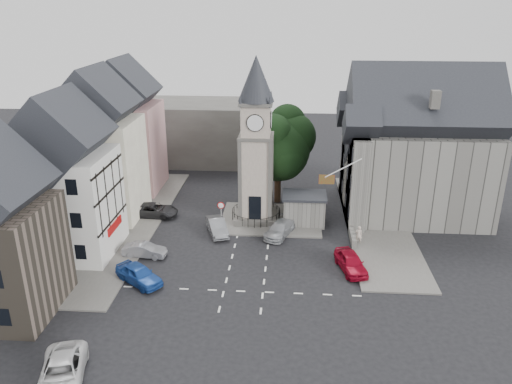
# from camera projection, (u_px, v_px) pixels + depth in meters

# --- Properties ---
(ground) EXTENTS (120.00, 120.00, 0.00)m
(ground) POSITION_uv_depth(u_px,v_px,m) (249.00, 257.00, 43.24)
(ground) COLOR black
(ground) RESTS_ON ground
(pavement_west) EXTENTS (6.00, 30.00, 0.14)m
(pavement_west) POSITION_uv_depth(u_px,v_px,m) (130.00, 223.00, 49.65)
(pavement_west) COLOR #595651
(pavement_west) RESTS_ON ground
(pavement_east) EXTENTS (6.00, 26.00, 0.14)m
(pavement_east) POSITION_uv_depth(u_px,v_px,m) (376.00, 222.00, 49.85)
(pavement_east) COLOR #595651
(pavement_east) RESTS_ON ground
(central_island) EXTENTS (10.00, 8.00, 0.16)m
(central_island) POSITION_uv_depth(u_px,v_px,m) (271.00, 219.00, 50.56)
(central_island) COLOR #595651
(central_island) RESTS_ON ground
(road_markings) EXTENTS (20.00, 8.00, 0.01)m
(road_markings) POSITION_uv_depth(u_px,v_px,m) (243.00, 291.00, 38.12)
(road_markings) COLOR silver
(road_markings) RESTS_ON ground
(clock_tower) EXTENTS (4.86, 4.86, 16.25)m
(clock_tower) POSITION_uv_depth(u_px,v_px,m) (256.00, 142.00, 47.77)
(clock_tower) COLOR #4C4944
(clock_tower) RESTS_ON ground
(stone_shelter) EXTENTS (4.30, 3.30, 3.08)m
(stone_shelter) POSITION_uv_depth(u_px,v_px,m) (304.00, 209.00, 49.34)
(stone_shelter) COLOR #65635D
(stone_shelter) RESTS_ON ground
(town_tree) EXTENTS (7.20, 7.20, 10.80)m
(town_tree) POSITION_uv_depth(u_px,v_px,m) (278.00, 140.00, 52.71)
(town_tree) COLOR black
(town_tree) RESTS_ON ground
(warning_sign_post) EXTENTS (0.70, 0.19, 2.85)m
(warning_sign_post) POSITION_uv_depth(u_px,v_px,m) (221.00, 210.00, 47.79)
(warning_sign_post) COLOR black
(warning_sign_post) RESTS_ON ground
(terrace_pink) EXTENTS (8.10, 7.60, 12.80)m
(terrace_pink) POSITION_uv_depth(u_px,v_px,m) (126.00, 134.00, 56.84)
(terrace_pink) COLOR #CC928C
(terrace_pink) RESTS_ON ground
(terrace_cream) EXTENTS (8.10, 7.60, 12.80)m
(terrace_cream) POSITION_uv_depth(u_px,v_px,m) (100.00, 154.00, 49.39)
(terrace_cream) COLOR beige
(terrace_cream) RESTS_ON ground
(terrace_tudor) EXTENTS (8.10, 7.60, 12.00)m
(terrace_tudor) POSITION_uv_depth(u_px,v_px,m) (66.00, 186.00, 42.08)
(terrace_tudor) COLOR silver
(terrace_tudor) RESTS_ON ground
(backdrop_west) EXTENTS (20.00, 10.00, 8.00)m
(backdrop_west) POSITION_uv_depth(u_px,v_px,m) (180.00, 131.00, 68.70)
(backdrop_west) COLOR #4C4944
(backdrop_west) RESTS_ON ground
(east_building) EXTENTS (14.40, 11.40, 12.60)m
(east_building) POSITION_uv_depth(u_px,v_px,m) (413.00, 155.00, 50.18)
(east_building) COLOR #65635D
(east_building) RESTS_ON ground
(east_boundary_wall) EXTENTS (0.40, 16.00, 0.90)m
(east_boundary_wall) POSITION_uv_depth(u_px,v_px,m) (346.00, 210.00, 51.77)
(east_boundary_wall) COLOR #65635D
(east_boundary_wall) RESTS_ON ground
(flagpole) EXTENTS (3.68, 0.10, 2.74)m
(flagpole) POSITION_uv_depth(u_px,v_px,m) (343.00, 168.00, 43.92)
(flagpole) COLOR white
(flagpole) RESTS_ON ground
(car_west_blue) EXTENTS (4.60, 4.08, 1.51)m
(car_west_blue) POSITION_uv_depth(u_px,v_px,m) (139.00, 274.00, 39.05)
(car_west_blue) COLOR #1C469E
(car_west_blue) RESTS_ON ground
(car_west_silver) EXTENTS (3.84, 1.58, 1.24)m
(car_west_silver) POSITION_uv_depth(u_px,v_px,m) (145.00, 250.00, 43.11)
(car_west_silver) COLOR gray
(car_west_silver) RESTS_ON ground
(car_west_grey) EXTENTS (5.10, 2.51, 1.39)m
(car_west_grey) POSITION_uv_depth(u_px,v_px,m) (153.00, 210.00, 51.16)
(car_west_grey) COLOR #28272A
(car_west_grey) RESTS_ON ground
(car_island_silver) EXTENTS (2.91, 4.59, 1.43)m
(car_island_silver) POSITION_uv_depth(u_px,v_px,m) (217.00, 226.00, 47.41)
(car_island_silver) COLOR gray
(car_island_silver) RESTS_ON ground
(car_island_east) EXTENTS (3.36, 4.90, 1.32)m
(car_island_east) POSITION_uv_depth(u_px,v_px,m) (280.00, 229.00, 47.03)
(car_island_east) COLOR #AAADB2
(car_island_east) RESTS_ON ground
(car_east_red) EXTENTS (2.80, 4.73, 1.51)m
(car_east_red) POSITION_uv_depth(u_px,v_px,m) (351.00, 262.00, 40.87)
(car_east_red) COLOR maroon
(car_east_red) RESTS_ON ground
(van_sw_white) EXTENTS (3.75, 5.75, 1.47)m
(van_sw_white) POSITION_uv_depth(u_px,v_px,m) (62.00, 373.00, 28.72)
(van_sw_white) COLOR silver
(van_sw_white) RESTS_ON ground
(pedestrian) EXTENTS (0.65, 0.44, 1.75)m
(pedestrian) POSITION_uv_depth(u_px,v_px,m) (359.00, 235.00, 45.33)
(pedestrian) COLOR beige
(pedestrian) RESTS_ON ground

